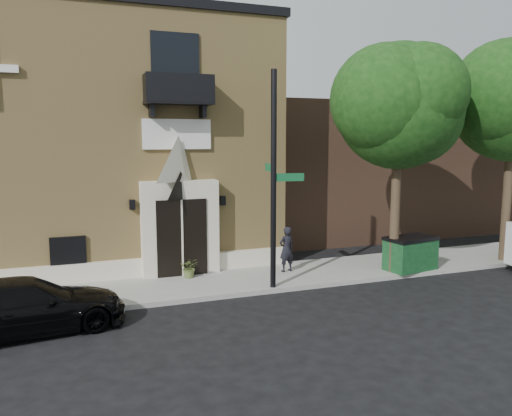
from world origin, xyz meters
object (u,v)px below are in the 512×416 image
Objects in this scene: street_sign at (274,180)px; dumpster at (410,253)px; fire_hydrant at (424,259)px; pedestrian_near at (286,249)px; black_sedan at (26,306)px.

street_sign reaches higher than dumpster.
dumpster is at bearing 9.88° from street_sign.
fire_hydrant is 4.91m from pedestrian_near.
street_sign is 4.19× the size of pedestrian_near.
pedestrian_near reaches higher than dumpster.
street_sign is at bearing 42.51° from pedestrian_near.
black_sedan is 7.59m from street_sign.
black_sedan reaches higher than dumpster.
dumpster is at bearing 151.75° from pedestrian_near.
dumpster is 1.23× the size of pedestrian_near.
street_sign is at bearing -89.67° from black_sedan.
black_sedan is at bearing -164.34° from street_sign.
pedestrian_near is at bearing 162.87° from fire_hydrant.
black_sedan reaches higher than fire_hydrant.
street_sign reaches higher than fire_hydrant.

